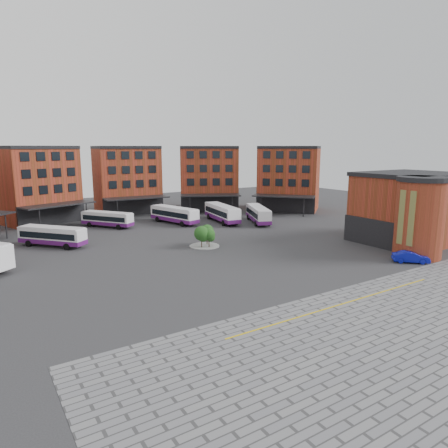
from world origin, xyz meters
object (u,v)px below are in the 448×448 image
blue_car (411,257)px  bus_e (222,213)px  bus_d (174,215)px  bus_b (52,236)px  tree_island (206,235)px  bus_f (258,214)px  bus_c (107,219)px

blue_car → bus_e: bearing=51.1°
bus_d → bus_e: 9.22m
bus_d → bus_b: bearing=-179.2°
tree_island → bus_e: bearing=51.0°
bus_e → bus_f: (5.42, -4.44, -0.10)m
bus_e → bus_f: bearing=-30.4°
bus_c → bus_e: (20.36, -6.80, 0.27)m
tree_island → bus_c: 23.60m
tree_island → bus_e: (12.53, 15.46, -0.04)m
bus_e → blue_car: (5.24, -36.41, -1.07)m
tree_island → bus_b: (-18.84, 12.22, -0.24)m
tree_island → bus_d: tree_island is taller
blue_car → bus_b: bearing=90.8°
blue_car → bus_d: bearing=61.8°
bus_c → blue_car: (25.60, -43.21, -0.80)m
tree_island → bus_f: (17.95, 11.02, -0.14)m
bus_b → bus_d: bus_d is taller
blue_car → bus_c: bearing=73.6°
bus_d → blue_car: bus_d is taller
bus_f → tree_island: bearing=-124.4°
bus_c → bus_f: 28.13m
bus_b → bus_c: 14.90m
tree_island → bus_e: size_ratio=0.37×
bus_d → bus_c: bearing=149.3°
bus_b → bus_f: size_ratio=0.85×
bus_b → blue_car: (36.61, -33.17, -0.86)m
bus_b → bus_c: size_ratio=1.01×
bus_b → blue_car: bus_b is taller
tree_island → bus_f: 21.06m
bus_e → bus_f: 7.01m
blue_car → bus_f: bearing=42.6°
bus_f → bus_b: bearing=-157.8°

